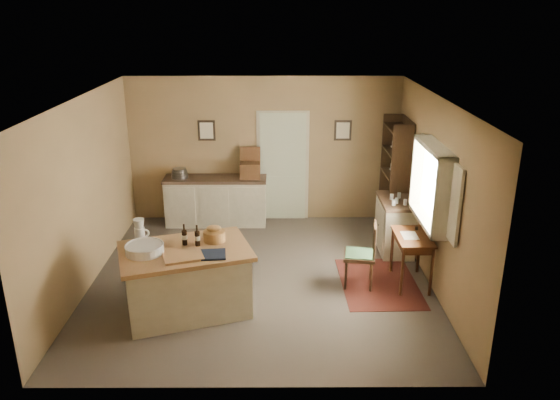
# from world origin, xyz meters

# --- Properties ---
(ground) EXTENTS (5.00, 5.00, 0.00)m
(ground) POSITION_xyz_m (0.00, 0.00, 0.00)
(ground) COLOR brown
(ground) RESTS_ON ground
(wall_back) EXTENTS (5.00, 0.10, 2.70)m
(wall_back) POSITION_xyz_m (0.00, 2.50, 1.35)
(wall_back) COLOR #94744D
(wall_back) RESTS_ON ground
(wall_front) EXTENTS (5.00, 0.10, 2.70)m
(wall_front) POSITION_xyz_m (0.00, -2.50, 1.35)
(wall_front) COLOR #94744D
(wall_front) RESTS_ON ground
(wall_left) EXTENTS (0.10, 5.00, 2.70)m
(wall_left) POSITION_xyz_m (-2.50, 0.00, 1.35)
(wall_left) COLOR #94744D
(wall_left) RESTS_ON ground
(wall_right) EXTENTS (0.10, 5.00, 2.70)m
(wall_right) POSITION_xyz_m (2.50, 0.00, 1.35)
(wall_right) COLOR #94744D
(wall_right) RESTS_ON ground
(ceiling) EXTENTS (5.00, 5.00, 0.00)m
(ceiling) POSITION_xyz_m (0.00, 0.00, 2.70)
(ceiling) COLOR silver
(ceiling) RESTS_ON wall_back
(door) EXTENTS (0.97, 0.06, 2.11)m
(door) POSITION_xyz_m (0.35, 2.47, 1.05)
(door) COLOR beige
(door) RESTS_ON ground
(framed_prints) EXTENTS (2.82, 0.02, 0.38)m
(framed_prints) POSITION_xyz_m (0.20, 2.48, 1.72)
(framed_prints) COLOR black
(framed_prints) RESTS_ON ground
(window) EXTENTS (0.25, 1.99, 1.12)m
(window) POSITION_xyz_m (2.42, -0.20, 1.55)
(window) COLOR beige
(window) RESTS_ON ground
(work_island) EXTENTS (1.91, 1.54, 1.20)m
(work_island) POSITION_xyz_m (-0.96, -0.92, 0.48)
(work_island) COLOR beige
(work_island) RESTS_ON ground
(sideboard) EXTENTS (1.88, 0.54, 1.18)m
(sideboard) POSITION_xyz_m (-0.89, 2.20, 0.48)
(sideboard) COLOR beige
(sideboard) RESTS_ON ground
(rug) EXTENTS (1.14, 1.63, 0.01)m
(rug) POSITION_xyz_m (1.75, -0.17, 0.00)
(rug) COLOR #4A1910
(rug) RESTS_ON ground
(writing_desk) EXTENTS (0.49, 0.80, 0.82)m
(writing_desk) POSITION_xyz_m (2.20, -0.17, 0.66)
(writing_desk) COLOR #3A1D0E
(writing_desk) RESTS_ON ground
(desk_chair) EXTENTS (0.51, 0.51, 0.95)m
(desk_chair) POSITION_xyz_m (1.43, -0.21, 0.48)
(desk_chair) COLOR black
(desk_chair) RESTS_ON ground
(right_cabinet) EXTENTS (0.53, 0.96, 0.99)m
(right_cabinet) POSITION_xyz_m (2.20, 1.00, 0.46)
(right_cabinet) COLOR beige
(right_cabinet) RESTS_ON ground
(shelving_unit) EXTENTS (0.35, 0.93, 2.07)m
(shelving_unit) POSITION_xyz_m (2.35, 1.78, 1.03)
(shelving_unit) COLOR black
(shelving_unit) RESTS_ON ground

